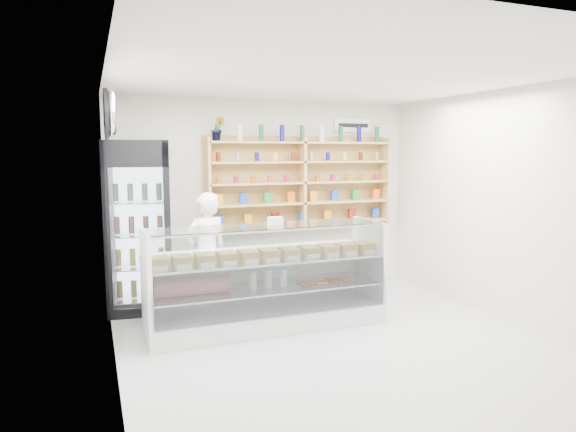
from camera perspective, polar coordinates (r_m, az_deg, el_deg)
name	(u,v)px	position (r m, az deg, el deg)	size (l,w,h in m)	color
room	(345,216)	(5.25, 6.34, 0.00)	(5.00, 5.00, 5.00)	#ACACB1
display_counter	(266,298)	(6.12, -2.41, -9.09)	(2.78, 0.83, 1.21)	white
shop_worker	(207,254)	(6.52, -9.04, -4.20)	(0.57, 0.37, 1.55)	white
drinks_cooler	(139,226)	(6.85, -16.22, -1.10)	(0.88, 0.86, 2.19)	black
wall_shelving	(302,183)	(7.56, 1.56, 3.70)	(2.84, 0.28, 1.33)	tan
potted_plant	(218,129)	(7.17, -7.82, 9.57)	(0.18, 0.15, 0.33)	#1E6626
security_mirror	(111,114)	(5.84, -19.07, 10.69)	(0.15, 0.50, 0.50)	silver
wall_sign	(353,125)	(8.06, 7.23, 9.95)	(0.62, 0.03, 0.20)	white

